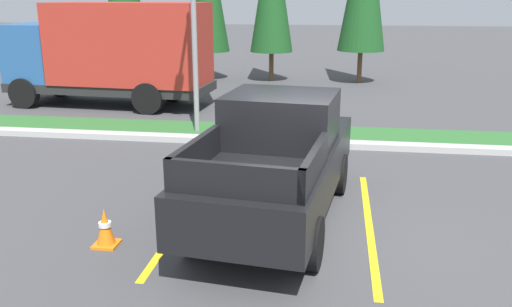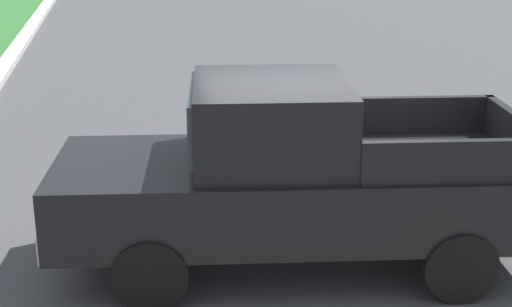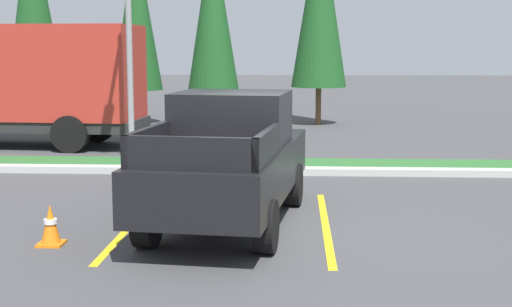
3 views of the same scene
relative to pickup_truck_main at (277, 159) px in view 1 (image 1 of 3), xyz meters
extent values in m
plane|color=#424244|center=(0.75, -0.38, -1.04)|extent=(120.00, 120.00, 0.00)
cube|color=yellow|center=(-1.56, -0.05, -1.04)|extent=(0.12, 4.80, 0.01)
cube|color=yellow|center=(1.54, -0.05, -1.04)|extent=(0.12, 4.80, 0.01)
cube|color=#B2B2AD|center=(0.75, 4.62, -0.97)|extent=(56.00, 0.40, 0.15)
cube|color=#2D662D|center=(0.75, 5.72, -1.01)|extent=(56.00, 1.80, 0.06)
cylinder|color=black|center=(-0.67, 1.59, -0.66)|extent=(0.37, 0.79, 0.76)
cylinder|color=black|center=(1.02, 1.39, -0.66)|extent=(0.37, 0.79, 0.76)
cylinder|color=black|center=(-1.03, -1.49, -0.66)|extent=(0.37, 0.79, 0.76)
cylinder|color=black|center=(0.66, -1.69, -0.66)|extent=(0.37, 0.79, 0.76)
cube|color=black|center=(-0.01, -0.05, -0.16)|extent=(2.50, 5.39, 0.76)
cube|color=black|center=(0.03, 0.25, 0.64)|extent=(1.94, 1.80, 0.84)
cube|color=#2D3842|center=(0.13, 1.06, 0.69)|extent=(1.61, 0.25, 0.63)
cube|color=black|center=(-1.02, -1.39, 0.44)|extent=(0.32, 1.90, 0.44)
cube|color=black|center=(0.67, -1.59, 0.44)|extent=(0.32, 1.90, 0.44)
cube|color=black|center=(-0.28, -2.38, 0.44)|extent=(1.80, 0.31, 0.44)
cube|color=silver|center=(0.29, 2.48, -0.40)|extent=(1.81, 0.37, 0.28)
cylinder|color=black|center=(-9.33, 7.95, -0.54)|extent=(1.02, 0.37, 1.00)
cylinder|color=black|center=(-9.18, 10.15, -0.54)|extent=(1.02, 0.37, 1.00)
cylinder|color=black|center=(-4.94, 7.65, -0.54)|extent=(1.02, 0.37, 1.00)
cylinder|color=black|center=(-4.79, 9.84, -0.54)|extent=(1.02, 0.37, 1.00)
cube|color=#262626|center=(-6.66, 8.87, -0.39)|extent=(6.94, 2.76, 0.30)
cube|color=#285693|center=(-9.20, 9.05, 0.71)|extent=(1.76, 2.41, 1.90)
cube|color=#2D3842|center=(-10.02, 9.10, 0.96)|extent=(0.21, 2.10, 0.90)
cube|color=#B22D23|center=(-5.86, 8.81, 1.06)|extent=(5.15, 2.74, 2.60)
cylinder|color=gray|center=(-2.80, 5.52, 2.09)|extent=(0.14, 0.14, 6.27)
cylinder|color=brown|center=(-8.35, 14.84, -0.35)|extent=(0.20, 0.20, 1.38)
cylinder|color=brown|center=(-4.67, 15.11, -0.42)|extent=(0.20, 0.20, 1.23)
cylinder|color=brown|center=(-1.91, 15.03, -0.41)|extent=(0.20, 0.20, 1.27)
cylinder|color=brown|center=(1.88, 15.02, -0.36)|extent=(0.20, 0.20, 1.36)
cube|color=orange|center=(-2.44, -1.44, -1.02)|extent=(0.36, 0.36, 0.04)
cone|color=orange|center=(-2.44, -1.44, -0.72)|extent=(0.28, 0.28, 0.56)
cylinder|color=white|center=(-2.44, -1.44, -0.69)|extent=(0.19, 0.19, 0.07)
camera|label=1|loc=(0.90, -8.50, 2.63)|focal=37.98mm
camera|label=2|loc=(-7.43, 1.72, 2.81)|focal=52.84mm
camera|label=3|loc=(1.05, -11.54, 1.80)|focal=51.72mm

